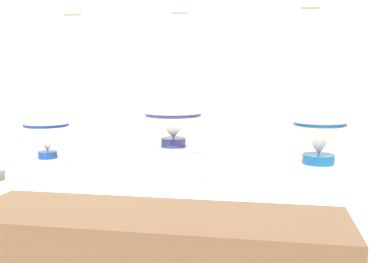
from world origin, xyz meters
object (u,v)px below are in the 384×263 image
plinth_block_leftmost (174,174)px  info_placard_second (179,1)px  antique_toilet_squat_floral (47,137)px  antique_toilet_leftmost (173,124)px  antique_toilet_slender_white (319,138)px  plinth_block_squat_floral (49,177)px  info_placard_first (72,3)px  plinth_block_slender_white (317,187)px

plinth_block_leftmost → info_placard_second: info_placard_second is taller
antique_toilet_squat_floral → info_placard_second: info_placard_second is taller
antique_toilet_leftmost → antique_toilet_slender_white: (0.90, -0.08, -0.06)m
plinth_block_squat_floral → info_placard_second: info_placard_second is taller
antique_toilet_squat_floral → info_placard_first: size_ratio=2.14×
plinth_block_leftmost → antique_toilet_leftmost: bearing=0.0°
info_placard_first → plinth_block_leftmost: bearing=-24.4°
antique_toilet_squat_floral → info_placard_second: size_ratio=2.18×
antique_toilet_leftmost → info_placard_second: size_ratio=2.49×
info_placard_first → info_placard_second: 0.80m
plinth_block_leftmost → info_placard_first: (-0.83, 0.38, 1.16)m
antique_toilet_leftmost → info_placard_first: (-0.83, 0.38, 0.83)m
plinth_block_leftmost → info_placard_second: 1.21m
plinth_block_leftmost → antique_toilet_slender_white: (0.90, -0.08, 0.27)m
plinth_block_slender_white → info_placard_second: 1.57m
plinth_block_leftmost → antique_toilet_slender_white: 0.94m
plinth_block_leftmost → plinth_block_slender_white: (0.90, -0.08, -0.03)m
antique_toilet_leftmost → info_placard_first: info_placard_first is taller
antique_toilet_leftmost → antique_toilet_slender_white: size_ratio=1.14×
plinth_block_leftmost → info_placard_second: bearing=95.8°
info_placard_second → info_placard_first: bearing=180.0°
antique_toilet_slender_white → info_placard_second: info_placard_second is taller
plinth_block_slender_white → antique_toilet_squat_floral: bearing=178.6°
antique_toilet_leftmost → info_placard_first: 1.24m
antique_toilet_leftmost → plinth_block_slender_white: (0.90, -0.08, -0.35)m
plinth_block_slender_white → antique_toilet_slender_white: 0.29m
plinth_block_leftmost → info_placard_first: bearing=155.6°
info_placard_second → antique_toilet_squat_floral: bearing=-153.3°
plinth_block_leftmost → plinth_block_slender_white: plinth_block_leftmost is taller
info_placard_first → info_placard_second: info_placard_first is taller
plinth_block_leftmost → plinth_block_squat_floral: bearing=-177.8°
plinth_block_slender_white → info_placard_second: size_ratio=2.14×
plinth_block_squat_floral → plinth_block_leftmost: (0.86, 0.03, 0.05)m
plinth_block_leftmost → antique_toilet_squat_floral: bearing=-177.8°
plinth_block_slender_white → antique_toilet_slender_white: antique_toilet_slender_white is taller
plinth_block_slender_white → info_placard_second: bearing=154.0°
antique_toilet_slender_white → plinth_block_squat_floral: bearing=178.6°
antique_toilet_leftmost → plinth_block_slender_white: antique_toilet_leftmost is taller
antique_toilet_slender_white → antique_toilet_leftmost: bearing=175.1°
plinth_block_leftmost → antique_toilet_leftmost: antique_toilet_leftmost is taller
plinth_block_slender_white → antique_toilet_leftmost: bearing=175.1°
antique_toilet_squat_floral → plinth_block_leftmost: bearing=2.2°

